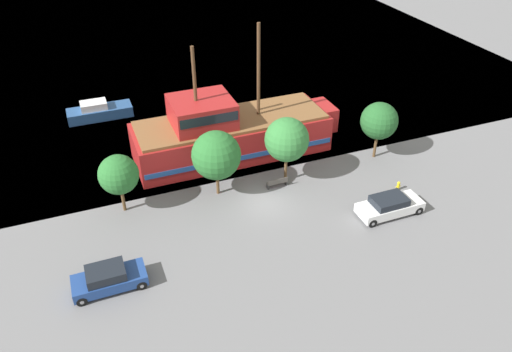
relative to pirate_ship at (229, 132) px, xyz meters
The scene contains 12 objects.
ground_plane 8.19m from the pirate_ship, 88.92° to the right, with size 160.00×160.00×0.00m, color slate.
water_surface 36.15m from the pirate_ship, 89.76° to the left, with size 80.00×80.00×0.00m, color slate.
pirate_ship is the anchor object (origin of this frame).
moored_boat_dockside 15.01m from the pirate_ship, 131.53° to the left, with size 6.23×2.12×1.76m.
parked_car_curb_front 17.43m from the pirate_ship, 134.16° to the right, with size 4.46×1.98×1.57m.
parked_car_curb_mid 14.99m from the pirate_ship, 56.93° to the right, with size 4.90×1.98×1.50m.
fire_hydrant 14.78m from the pirate_ship, 43.79° to the right, with size 0.42×0.25×0.76m.
bench_promenade_east 6.81m from the pirate_ship, 73.86° to the right, with size 1.70×0.45×0.85m.
tree_row_east 11.20m from the pirate_ship, 153.93° to the right, with size 2.92×2.92×4.65m.
tree_row_mideast 6.26m from the pirate_ship, 117.60° to the right, with size 3.75×3.75×5.36m.
tree_row_midwest 6.60m from the pirate_ship, 63.77° to the right, with size 3.49×3.49×5.57m.
tree_row_west 12.75m from the pirate_ship, 24.02° to the right, with size 3.15×3.15×5.08m.
Camera 1 is at (-11.77, -28.14, 23.09)m, focal length 35.00 mm.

